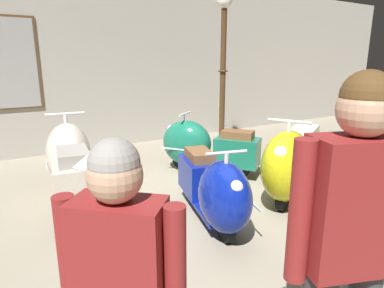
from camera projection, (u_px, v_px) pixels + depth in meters
The scene contains 9 objects.
ground_plane at pixel (211, 213), 4.06m from camera, with size 60.00×60.00×0.00m, color gray.
showroom_back_wall at pixel (105, 62), 6.81m from camera, with size 18.00×0.24×3.51m.
scooter_0 at pixel (71, 163), 4.30m from camera, with size 0.78×1.90×1.13m.
scooter_1 at pixel (216, 190), 3.61m from camera, with size 0.83×1.62×0.96m.
scooter_2 at pixel (202, 146), 5.39m from camera, with size 1.33×1.56×0.98m.
scooter_3 at pixel (292, 162), 4.33m from camera, with size 1.87×1.36×1.13m.
lamppost at pixel (223, 67), 6.49m from camera, with size 0.29×0.29×3.02m.
visitor_0 at pixel (349, 239), 1.50m from camera, with size 0.57×0.38×1.78m.
info_stanchion at pixel (98, 217), 3.06m from camera, with size 0.34×0.38×0.99m.
Camera 1 is at (-2.14, -3.05, 1.82)m, focal length 31.11 mm.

